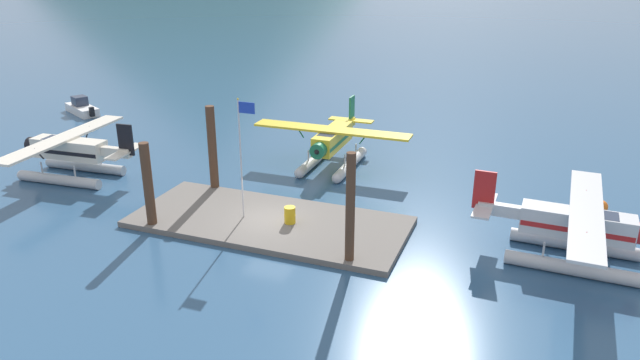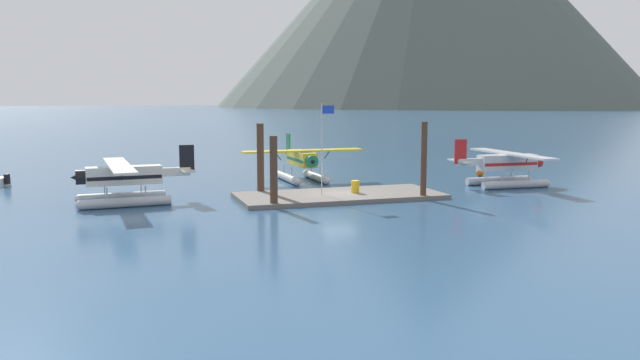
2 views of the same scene
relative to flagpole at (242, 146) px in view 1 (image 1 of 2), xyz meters
The scene contains 12 objects.
ground_plane 4.42m from the flagpole, ahead, with size 1200.00×1200.00×0.00m, color #2D5175.
dock_platform 4.28m from the flagpole, ahead, with size 14.38×6.17×0.30m, color #66605B.
piling_near_left 5.15m from the flagpole, 150.03° to the right, with size 0.50×0.50×4.63m, color #4C3323.
piling_near_right 7.11m from the flagpole, 20.17° to the right, with size 0.42×0.42×5.40m, color #4C3323.
piling_far_left 5.18m from the flagpole, 139.41° to the left, with size 0.51×0.51×5.20m, color #4C3323.
flagpole is the anchor object (origin of this frame).
fuel_drum 4.28m from the flagpole, ahead, with size 0.62×0.62×0.88m.
mooring_buoy 19.62m from the flagpole, 24.34° to the left, with size 0.74×0.74×0.74m, color orange.
seaplane_cream_port_fwd 13.67m from the flagpole, behind, with size 7.97×10.47×3.84m.
seaplane_yellow_bow_centre 10.19m from the flagpole, 82.21° to the left, with size 10.42×7.98×3.84m.
seaplane_silver_stbd_fwd 16.26m from the flagpole, ahead, with size 7.98×10.44×3.84m.
boat_white_open_west 28.62m from the flagpole, 148.25° to the left, with size 4.46×3.28×1.50m.
Camera 1 is at (12.38, -24.95, 13.26)m, focal length 32.88 mm.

